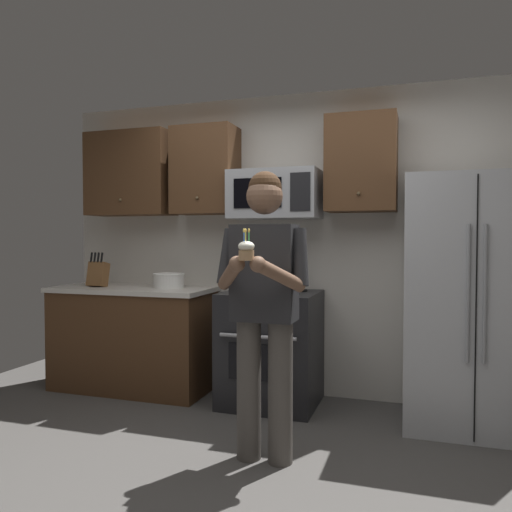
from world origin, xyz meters
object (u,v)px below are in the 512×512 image
object	(u,v)px
oven_range	(271,348)
person	(264,298)
microwave	(275,195)
cupcake	(246,250)
refrigerator	(471,302)
knife_block	(98,274)
bowl_large_white	(169,280)

from	to	relation	value
oven_range	person	xyz separation A→B (m)	(0.26, -1.03, 0.53)
oven_range	microwave	xyz separation A→B (m)	(0.00, 0.12, 1.26)
cupcake	person	bearing A→B (deg)	90.00
refrigerator	person	size ratio (longest dim) A/B	1.02
knife_block	person	xyz separation A→B (m)	(1.88, -1.00, -0.04)
microwave	knife_block	xyz separation A→B (m)	(-1.63, -0.15, -0.69)
oven_range	microwave	size ratio (longest dim) A/B	1.26
bowl_large_white	person	size ratio (longest dim) A/B	0.16
oven_range	knife_block	distance (m)	1.72
person	oven_range	bearing A→B (deg)	104.01
bowl_large_white	person	world-z (taller)	person
knife_block	cupcake	xyz separation A→B (m)	(1.88, -1.33, 0.26)
refrigerator	knife_block	bearing A→B (deg)	179.82
knife_block	cupcake	world-z (taller)	cupcake
microwave	bowl_large_white	bearing A→B (deg)	-175.88
refrigerator	cupcake	distance (m)	1.86
refrigerator	person	world-z (taller)	refrigerator
cupcake	refrigerator	bearing A→B (deg)	46.82
microwave	cupcake	world-z (taller)	microwave
knife_block	bowl_large_white	size ratio (longest dim) A/B	1.15
refrigerator	cupcake	bearing A→B (deg)	-133.18
bowl_large_white	knife_block	bearing A→B (deg)	-173.20
knife_block	bowl_large_white	distance (m)	0.68
knife_block	person	bearing A→B (deg)	-28.07
microwave	refrigerator	bearing A→B (deg)	-6.03
refrigerator	bowl_large_white	distance (m)	2.46
bowl_large_white	cupcake	bearing A→B (deg)	-49.40
refrigerator	person	distance (m)	1.59
person	cupcake	distance (m)	0.44
person	bowl_large_white	bearing A→B (deg)	138.17
person	cupcake	world-z (taller)	person
bowl_large_white	person	bearing A→B (deg)	-41.83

